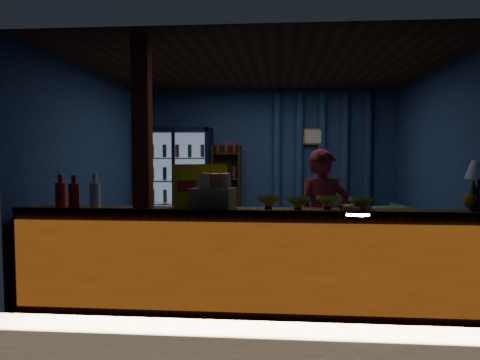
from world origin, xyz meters
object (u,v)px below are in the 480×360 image
object	(u,v)px
shopkeeper	(323,221)
pastry_tray	(355,211)
green_chair	(381,223)
table_lamp	(479,172)

from	to	relation	value
shopkeeper	pastry_tray	size ratio (longest dim) A/B	3.54
shopkeeper	green_chair	world-z (taller)	shopkeeper
shopkeeper	table_lamp	xyz separation A→B (m)	(1.33, -0.59, 0.56)
shopkeeper	table_lamp	world-z (taller)	shopkeeper
shopkeeper	table_lamp	size ratio (longest dim) A/B	3.21
pastry_tray	table_lamp	xyz separation A→B (m)	(1.12, 0.13, 0.35)
pastry_tray	table_lamp	size ratio (longest dim) A/B	0.91
pastry_tray	table_lamp	distance (m)	1.18
shopkeeper	pastry_tray	distance (m)	0.78
shopkeeper	green_chair	size ratio (longest dim) A/B	2.15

